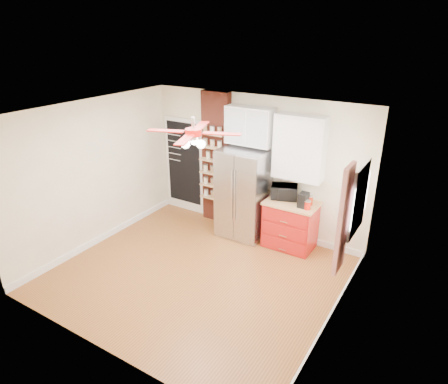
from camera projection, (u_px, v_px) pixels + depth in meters
The scene contains 21 objects.
floor at pixel (198, 274), 6.67m from camera, with size 4.50×4.50×0.00m, color #9C5927.
ceiling at pixel (193, 113), 5.62m from camera, with size 4.50×4.50×0.00m, color white.
wall_back at pixel (256, 165), 7.71m from camera, with size 4.50×0.02×2.70m, color #F7E9C7.
wall_front at pixel (94, 261), 4.58m from camera, with size 4.50×0.02×2.70m, color #F7E9C7.
wall_left at pixel (94, 174), 7.24m from camera, with size 0.02×4.00×2.70m, color #F7E9C7.
wall_right at pixel (340, 239), 5.05m from camera, with size 0.02×4.00×2.70m, color #F7E9C7.
chalkboard at pixel (184, 163), 8.60m from camera, with size 0.95×0.05×1.95m.
brick_pillar at pixel (216, 159), 8.06m from camera, with size 0.60×0.16×2.70m, color maroon.
fridge at pixel (244, 193), 7.63m from camera, with size 0.90×0.70×1.75m, color #ADADB1.
upper_glass_cabinet at pixel (250, 126), 7.29m from camera, with size 0.90×0.35×0.70m, color white.
red_cabinet at pixel (290, 224), 7.36m from camera, with size 0.94×0.64×0.90m.
upper_shelf_unit at pixel (299, 148), 6.95m from camera, with size 0.90×0.30×1.15m, color white.
window at pixel (359, 200), 5.69m from camera, with size 0.04×0.75×1.05m, color white.
curtain at pixel (344, 220), 5.32m from camera, with size 0.06×0.40×1.55m, color #B41E18.
ceiling_fan at pixel (193, 133), 5.73m from camera, with size 1.40×1.40×0.44m.
toaster_oven at pixel (284, 192), 7.30m from camera, with size 0.47×0.32×0.26m, color black.
coffee_maker at pixel (303, 200), 6.97m from camera, with size 0.15×0.21×0.26m, color black.
canister_left at pixel (307, 205), 6.89m from camera, with size 0.11×0.11×0.15m, color red.
canister_right at pixel (310, 201), 7.06m from camera, with size 0.10×0.10×0.16m, color #A42309.
pantry_jar_oats at pixel (208, 155), 7.99m from camera, with size 0.09×0.09×0.15m, color beige.
pantry_jar_beans at pixel (219, 158), 7.83m from camera, with size 0.08×0.08×0.13m, color #906549.
Camera 1 is at (3.33, -4.54, 3.85)m, focal length 32.00 mm.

